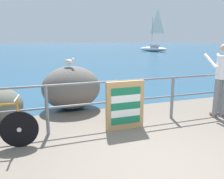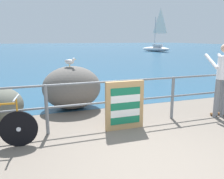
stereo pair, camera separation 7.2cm
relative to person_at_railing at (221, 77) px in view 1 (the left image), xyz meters
name	(u,v)px [view 1 (the left image)]	position (x,y,z in m)	size (l,w,h in m)	color
ground_plane	(47,60)	(-2.62, 18.36, -1.04)	(120.00, 120.00, 0.10)	#6B6056
sea_surface	(35,48)	(-2.62, 46.60, -0.99)	(120.00, 90.00, 0.01)	navy
promenade_railing	(116,97)	(-2.62, 0.28, -0.35)	(8.81, 0.07, 1.02)	slate
person_at_railing	(221,77)	(0.00, 0.00, 0.00)	(0.50, 0.66, 1.78)	slate
folded_deckchair_stack	(125,105)	(-2.50, 0.03, -0.47)	(0.84, 0.10, 1.04)	tan
breakwater_boulder_main	(71,88)	(-3.29, 1.91, -0.41)	(1.59, 1.34, 1.17)	#605B56
breakwater_boulder_left	(0,106)	(-5.02, 1.27, -0.58)	(0.99, 1.04, 0.82)	#5C5D52
seagull	(69,61)	(-3.34, 1.84, 0.32)	(0.32, 0.25, 0.23)	gold
sailboat	(153,47)	(13.39, 26.70, -0.28)	(3.54, 4.37, 6.16)	white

